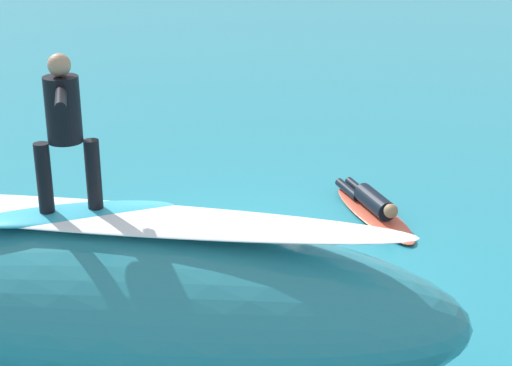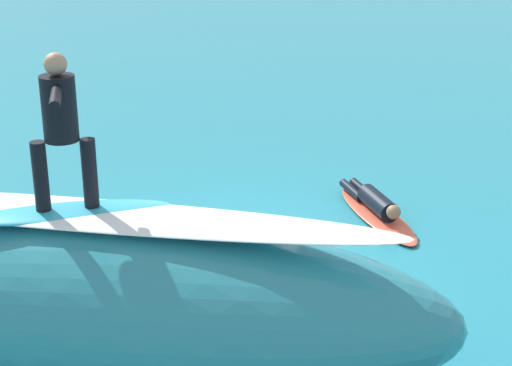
% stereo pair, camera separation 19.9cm
% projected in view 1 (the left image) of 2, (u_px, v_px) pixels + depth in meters
% --- Properties ---
extents(ground_plane, '(120.00, 120.00, 0.00)m').
position_uv_depth(ground_plane, '(234.00, 260.00, 10.97)').
color(ground_plane, teal).
extents(wave_crest, '(7.40, 2.43, 1.73)m').
position_uv_depth(wave_crest, '(97.00, 299.00, 8.23)').
color(wave_crest, teal).
rests_on(wave_crest, ground_plane).
extents(wave_foam_lip, '(6.26, 0.95, 0.08)m').
position_uv_depth(wave_foam_lip, '(90.00, 216.00, 7.90)').
color(wave_foam_lip, white).
rests_on(wave_foam_lip, wave_crest).
extents(surfboard_riding, '(2.04, 1.26, 0.09)m').
position_uv_depth(surfboard_riding, '(72.00, 214.00, 7.93)').
color(surfboard_riding, '#33B2D1').
rests_on(surfboard_riding, wave_crest).
extents(surfer_riding, '(0.65, 1.36, 1.52)m').
position_uv_depth(surfer_riding, '(64.00, 121.00, 7.59)').
color(surfer_riding, black).
rests_on(surfer_riding, surfboard_riding).
extents(surfboard_paddling, '(1.63, 2.29, 0.08)m').
position_uv_depth(surfboard_paddling, '(374.00, 213.00, 12.33)').
color(surfboard_paddling, '#E0563D').
rests_on(surfboard_paddling, ground_plane).
extents(surfer_paddling, '(1.04, 1.59, 0.31)m').
position_uv_depth(surfer_paddling, '(371.00, 199.00, 12.39)').
color(surfer_paddling, black).
rests_on(surfer_paddling, surfboard_paddling).
extents(foam_patch_far, '(0.70, 0.49, 0.18)m').
position_uv_depth(foam_patch_far, '(19.00, 265.00, 10.64)').
color(foam_patch_far, white).
rests_on(foam_patch_far, ground_plane).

